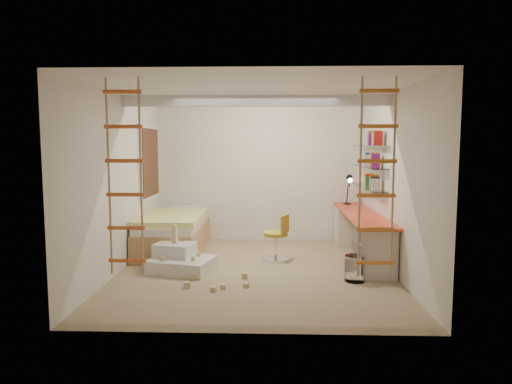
{
  "coord_description": "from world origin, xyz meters",
  "views": [
    {
      "loc": [
        0.23,
        -6.61,
        1.88
      ],
      "look_at": [
        0.0,
        0.3,
        1.15
      ],
      "focal_mm": 32.0,
      "sensor_mm": 36.0,
      "label": 1
    }
  ],
  "objects_px": {
    "desk": "(361,234)",
    "play_platform": "(180,260)",
    "swivel_chair": "(277,244)",
    "bed": "(174,233)"
  },
  "relations": [
    {
      "from": "bed",
      "to": "play_platform",
      "type": "height_order",
      "value": "bed"
    },
    {
      "from": "desk",
      "to": "swivel_chair",
      "type": "relative_size",
      "value": 3.71
    },
    {
      "from": "swivel_chair",
      "to": "play_platform",
      "type": "relative_size",
      "value": 0.73
    },
    {
      "from": "bed",
      "to": "play_platform",
      "type": "bearing_deg",
      "value": -74.16
    },
    {
      "from": "desk",
      "to": "play_platform",
      "type": "bearing_deg",
      "value": -162.99
    },
    {
      "from": "bed",
      "to": "play_platform",
      "type": "relative_size",
      "value": 1.94
    },
    {
      "from": "desk",
      "to": "play_platform",
      "type": "height_order",
      "value": "desk"
    },
    {
      "from": "desk",
      "to": "swivel_chair",
      "type": "height_order",
      "value": "swivel_chair"
    },
    {
      "from": "play_platform",
      "to": "desk",
      "type": "bearing_deg",
      "value": 17.01
    },
    {
      "from": "play_platform",
      "to": "swivel_chair",
      "type": "bearing_deg",
      "value": 23.18
    }
  ]
}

